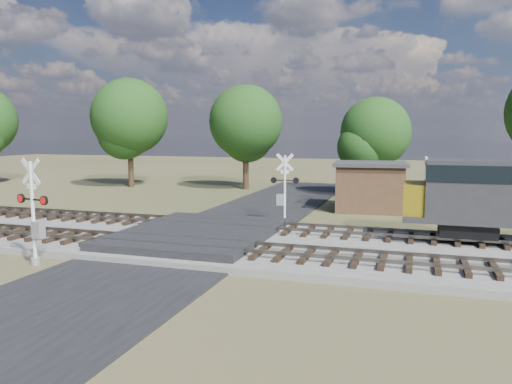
% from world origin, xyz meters
% --- Properties ---
extents(ground, '(160.00, 160.00, 0.00)m').
position_xyz_m(ground, '(0.00, 0.00, 0.00)').
color(ground, '#404726').
rests_on(ground, ground).
extents(ballast_bed, '(140.00, 10.00, 0.30)m').
position_xyz_m(ballast_bed, '(10.00, 0.50, 0.15)').
color(ballast_bed, gray).
rests_on(ballast_bed, ground).
extents(road, '(7.00, 60.00, 0.08)m').
position_xyz_m(road, '(0.00, 0.00, 0.04)').
color(road, black).
rests_on(road, ground).
extents(crossing_panel, '(7.00, 9.00, 0.62)m').
position_xyz_m(crossing_panel, '(0.00, 0.50, 0.32)').
color(crossing_panel, '#262628').
rests_on(crossing_panel, ground).
extents(track_near, '(140.00, 2.60, 0.33)m').
position_xyz_m(track_near, '(3.12, -2.00, 0.41)').
color(track_near, black).
rests_on(track_near, ballast_bed).
extents(track_far, '(140.00, 2.60, 0.33)m').
position_xyz_m(track_far, '(3.12, 3.00, 0.41)').
color(track_far, black).
rests_on(track_far, ballast_bed).
extents(crossing_signal_near, '(1.74, 0.46, 4.35)m').
position_xyz_m(crossing_signal_near, '(-4.43, -5.53, 1.81)').
color(crossing_signal_near, silver).
rests_on(crossing_signal_near, ground).
extents(crossing_signal_far, '(1.67, 0.40, 4.16)m').
position_xyz_m(crossing_signal_far, '(2.72, 6.58, 1.73)').
color(crossing_signal_far, silver).
rests_on(crossing_signal_far, ground).
extents(equipment_shed, '(5.28, 5.28, 3.33)m').
position_xyz_m(equipment_shed, '(7.11, 13.46, 1.69)').
color(equipment_shed, '#44311D').
rests_on(equipment_shed, ground).
extents(treeline, '(82.91, 11.75, 10.70)m').
position_xyz_m(treeline, '(4.46, 21.35, 6.40)').
color(treeline, black).
rests_on(treeline, ground).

